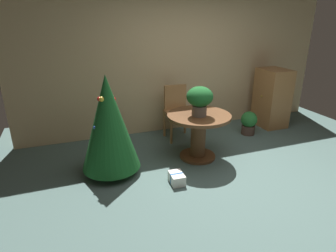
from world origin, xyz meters
name	(u,v)px	position (x,y,z in m)	size (l,w,h in m)	color
ground_plane	(240,181)	(0.00, 0.00, 0.00)	(6.60, 6.60, 0.00)	#4C6660
back_wall_panel	(180,61)	(0.00, 2.20, 1.30)	(6.00, 0.10, 2.60)	tan
round_dining_table	(198,130)	(-0.23, 0.85, 0.47)	(0.96, 0.96, 0.71)	brown
flower_vase	(200,98)	(-0.26, 0.80, 0.97)	(0.39, 0.39, 0.44)	#665B51
wooden_chair_far	(177,108)	(-0.23, 1.73, 0.55)	(0.45, 0.40, 0.95)	#9E6B3D
holiday_tree	(109,123)	(-1.58, 0.84, 0.75)	(0.81, 0.81, 1.41)	brown
gift_box_cream	(177,178)	(-0.82, 0.26, 0.07)	(0.19, 0.26, 0.14)	silver
wooden_cabinet	(272,98)	(1.76, 1.66, 0.57)	(0.52, 0.60, 1.14)	#9E6B3D
potted_plant	(249,122)	(1.07, 1.39, 0.23)	(0.30, 0.30, 0.44)	#4C382D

